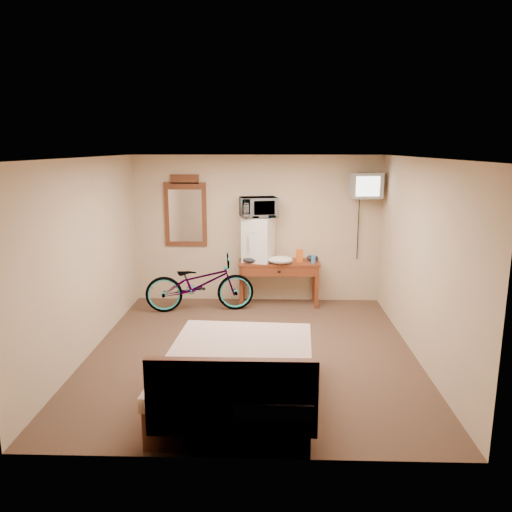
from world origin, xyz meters
The scene contains 13 objects.
room centered at (0.00, 0.00, 1.25)m, with size 4.60×4.64×2.50m.
desk centered at (0.38, 2.00, 0.63)m, with size 1.35×0.54×0.75m.
mini_fridge centered at (0.03, 2.05, 1.12)m, with size 0.56×0.55×0.74m.
microwave centered at (0.03, 2.05, 1.66)m, with size 0.59×0.40×0.33m, color white.
snack_bag centered at (0.72, 1.99, 0.86)m, with size 0.11×0.06×0.22m, color #D95C13.
blue_cup centered at (0.94, 1.94, 0.82)m, with size 0.08×0.08×0.13m, color #3B7CCA.
cloth_cream centered at (0.40, 1.86, 0.81)m, with size 0.41×0.31×0.13m, color silver.
cloth_dark_a centered at (-0.09, 1.91, 0.80)m, with size 0.27×0.20×0.10m, color black.
cloth_dark_b centered at (0.94, 2.11, 0.80)m, with size 0.20×0.16×0.09m, color black.
crt_television centered at (1.76, 2.02, 2.02)m, with size 0.52×0.60×0.41m.
wall_mirror centered at (-1.21, 2.27, 1.55)m, with size 0.71×0.04×1.21m.
bicycle centered at (-0.91, 1.65, 0.46)m, with size 0.61×1.75×0.92m, color black.
bed centered at (-0.09, -1.38, 0.29)m, with size 1.62×2.08×0.90m.
Camera 1 is at (0.24, -6.12, 2.63)m, focal length 35.00 mm.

